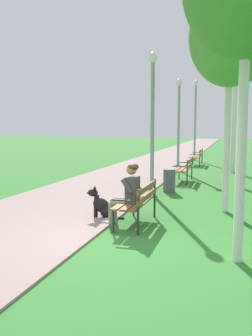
% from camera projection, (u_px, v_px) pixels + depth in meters
% --- Properties ---
extents(ground_plane, '(120.00, 120.00, 0.00)m').
position_uv_depth(ground_plane, '(96.00, 245.00, 5.88)').
color(ground_plane, '#33752D').
extents(paved_path, '(3.58, 60.00, 0.04)m').
position_uv_depth(paved_path, '(182.00, 150.00, 29.23)').
color(paved_path, gray).
rests_on(paved_path, ground).
extents(park_bench_near, '(0.55, 1.50, 0.85)m').
position_uv_depth(park_bench_near, '(138.00, 200.00, 7.05)').
color(park_bench_near, brown).
rests_on(park_bench_near, ground).
extents(park_bench_mid, '(0.55, 1.50, 0.85)m').
position_uv_depth(park_bench_mid, '(185.00, 168.00, 12.61)').
color(park_bench_mid, brown).
rests_on(park_bench_mid, ground).
extents(park_bench_far, '(0.55, 1.50, 0.85)m').
position_uv_depth(park_bench_far, '(197.00, 156.00, 17.94)').
color(park_bench_far, brown).
rests_on(park_bench_far, ground).
extents(person_seated_on_near_bench, '(0.74, 0.49, 1.25)m').
position_uv_depth(person_seated_on_near_bench, '(127.00, 192.00, 7.01)').
color(person_seated_on_near_bench, gray).
rests_on(person_seated_on_near_bench, ground).
extents(dog_black, '(0.83, 0.34, 0.71)m').
position_uv_depth(dog_black, '(104.00, 207.00, 7.55)').
color(dog_black, black).
rests_on(dog_black, ground).
extents(lamp_post_near, '(0.24, 0.24, 4.05)m').
position_uv_depth(lamp_post_near, '(152.00, 122.00, 10.01)').
color(lamp_post_near, gray).
rests_on(lamp_post_near, ground).
extents(lamp_post_mid, '(0.24, 0.24, 4.06)m').
position_uv_depth(lamp_post_mid, '(179.00, 124.00, 15.62)').
color(lamp_post_mid, gray).
rests_on(lamp_post_mid, ground).
extents(lamp_post_far, '(0.24, 0.24, 4.68)m').
position_uv_depth(lamp_post_far, '(195.00, 119.00, 20.59)').
color(lamp_post_far, gray).
rests_on(lamp_post_far, ground).
extents(birch_tree_second, '(1.83, 1.78, 5.15)m').
position_uv_depth(birch_tree_second, '(230.00, 35.00, 7.75)').
color(birch_tree_second, silver).
rests_on(birch_tree_second, ground).
extents(birch_tree_third, '(1.64, 1.49, 6.47)m').
position_uv_depth(birch_tree_third, '(248.00, 31.00, 10.73)').
color(birch_tree_third, silver).
rests_on(birch_tree_third, ground).
extents(birch_tree_fourth, '(2.06, 1.82, 7.04)m').
position_uv_depth(birch_tree_fourth, '(237.00, 40.00, 14.60)').
color(birch_tree_fourth, silver).
rests_on(birch_tree_fourth, ground).
extents(litter_bin, '(0.36, 0.36, 0.70)m').
position_uv_depth(litter_bin, '(169.00, 181.00, 10.63)').
color(litter_bin, '#515156').
rests_on(litter_bin, ground).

